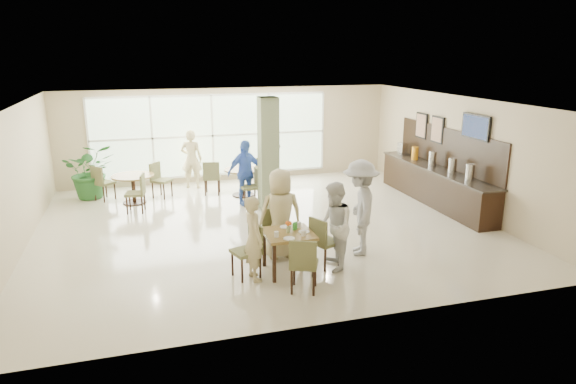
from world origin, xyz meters
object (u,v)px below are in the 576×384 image
object	(u,v)px
buffet_counter	(435,182)
teen_right	(334,227)
adult_a	(245,173)
adult_b	(272,163)
teen_left	(254,238)
teen_far	(280,214)
potted_plant	(91,171)
adult_standing	(191,159)
teen_standing	(360,208)
main_table	(288,238)
round_table_right	(243,176)
round_table_left	(133,182)

from	to	relation	value
buffet_counter	teen_right	xyz separation A→B (m)	(-4.07, -3.19, 0.26)
adult_a	adult_b	distance (m)	1.34
teen_left	teen_far	world-z (taller)	teen_far
teen_left	adult_a	xyz separation A→B (m)	(0.77, 4.49, 0.09)
potted_plant	adult_standing	world-z (taller)	adult_standing
teen_standing	adult_b	world-z (taller)	teen_standing
main_table	teen_standing	world-z (taller)	teen_standing
round_table_right	teen_standing	world-z (taller)	teen_standing
round_table_left	adult_standing	bearing A→B (deg)	34.52
potted_plant	adult_a	size ratio (longest dim) A/B	0.89
teen_left	adult_standing	bearing A→B (deg)	-3.85
teen_left	main_table	bearing A→B (deg)	-86.78
adult_standing	teen_far	bearing A→B (deg)	119.48
adult_b	round_table_left	bearing A→B (deg)	-78.97
round_table_left	teen_left	size ratio (longest dim) A/B	0.73
teen_right	teen_standing	bearing A→B (deg)	137.56
teen_left	teen_standing	bearing A→B (deg)	-82.62
main_table	buffet_counter	world-z (taller)	buffet_counter
buffet_counter	teen_far	distance (m)	5.39
buffet_counter	adult_standing	world-z (taller)	buffet_counter
adult_standing	round_table_left	bearing A→B (deg)	53.28
round_table_right	adult_a	world-z (taller)	adult_a
main_table	adult_a	world-z (taller)	adult_a
round_table_left	potted_plant	world-z (taller)	potted_plant
round_table_left	potted_plant	bearing A→B (deg)	142.09
adult_standing	teen_standing	bearing A→B (deg)	132.32
teen_far	teen_left	bearing A→B (deg)	50.26
main_table	teen_left	size ratio (longest dim) A/B	0.57
potted_plant	round_table_right	bearing A→B (deg)	-13.18
adult_a	adult_b	xyz separation A→B (m)	(0.96, 0.93, 0.00)
main_table	buffet_counter	bearing A→B (deg)	32.19
round_table_left	buffet_counter	xyz separation A→B (m)	(7.55, -2.21, -0.02)
main_table	adult_a	size ratio (longest dim) A/B	0.51
teen_far	adult_a	bearing A→B (deg)	-90.72
teen_right	adult_standing	xyz separation A→B (m)	(-1.84, 6.53, 0.04)
potted_plant	teen_far	size ratio (longest dim) A/B	0.86
main_table	potted_plant	world-z (taller)	potted_plant
teen_right	adult_standing	world-z (taller)	adult_standing
teen_far	teen_standing	world-z (taller)	teen_standing
round_table_right	adult_b	size ratio (longest dim) A/B	0.60
teen_left	round_table_right	bearing A→B (deg)	-16.47
teen_far	adult_b	xyz separation A→B (m)	(1.02, 4.58, -0.03)
adult_b	round_table_right	bearing A→B (deg)	-72.68
main_table	round_table_right	bearing A→B (deg)	87.53
teen_right	adult_a	xyz separation A→B (m)	(-0.70, 4.48, 0.03)
teen_standing	adult_a	world-z (taller)	teen_standing
teen_far	teen_right	distance (m)	1.13
adult_b	adult_standing	distance (m)	2.38
teen_left	adult_b	distance (m)	5.69
round_table_right	teen_left	size ratio (longest dim) A/B	0.67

